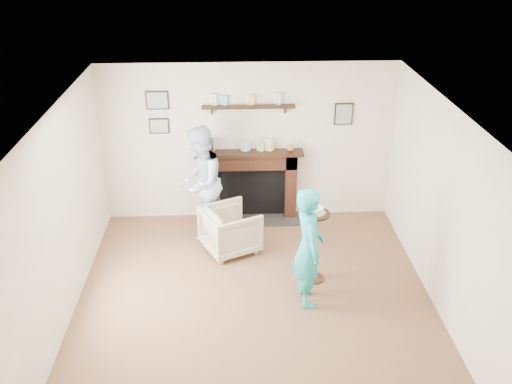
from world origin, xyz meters
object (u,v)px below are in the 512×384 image
woman (306,300)px  man (203,233)px  pedestal_table (315,233)px  armchair (231,249)px

woman → man: bearing=32.7°
woman → pedestal_table: 0.86m
man → armchair: bearing=52.1°
man → woman: bearing=49.1°
armchair → man: size_ratio=0.43×
armchair → man: 0.66m
pedestal_table → armchair: bearing=144.2°
armchair → woman: bearing=-168.5°
armchair → pedestal_table: size_ratio=0.64×
woman → pedestal_table: size_ratio=1.36×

